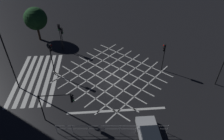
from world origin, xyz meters
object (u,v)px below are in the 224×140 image
Objects in this scene: traffic_light_sw_cross at (62,35)px; street_tree_near at (36,22)px; traffic_light_median_south at (51,53)px; traffic_light_sw_main at (59,32)px; traffic_light_median_north at (164,52)px; traffic_light_se_cross at (59,101)px; street_tree_far at (36,19)px; street_lamp_west at (5,49)px; waiting_car at (150,138)px.

street_tree_near is (-3.82, -4.43, 0.41)m from traffic_light_sw_cross.
traffic_light_median_south is 1.10× the size of traffic_light_sw_main.
traffic_light_median_north is 1.14× the size of traffic_light_se_cross.
traffic_light_sw_cross is at bearing 85.51° from traffic_light_median_south.
street_tree_near is at bearing 11.46° from street_tree_far.
street_tree_far is at bearing 108.53° from traffic_light_se_cross.
traffic_light_sw_cross is 0.45× the size of street_lamp_west.
traffic_light_median_north is at bearing 61.13° from street_tree_near.
traffic_light_sw_main is at bearing -25.13° from traffic_light_median_north.
street_tree_far is at bearing -131.19° from traffic_light_sw_main.
street_tree_near is at bearing -179.95° from street_lamp_west.
waiting_car is (10.58, 9.82, -2.61)m from traffic_light_median_south.
street_lamp_west is at bearing 138.23° from traffic_light_se_cross.
street_lamp_west is 1.85× the size of waiting_car.
traffic_light_sw_cross is at bearing -24.14° from traffic_light_median_north.
street_lamp_west is (2.20, -17.72, 2.57)m from traffic_light_median_north.
traffic_light_sw_main is at bearing 50.27° from street_tree_near.
traffic_light_median_north is 0.72× the size of street_tree_far.
street_tree_near is at bearing 139.26° from traffic_light_sw_cross.
traffic_light_se_cross is 0.41× the size of street_lamp_west.
street_lamp_west is at bearing -118.44° from traffic_light_sw_cross.
street_lamp_west is 1.55× the size of street_tree_far.
traffic_light_sw_main is at bearing 155.02° from street_lamp_west.
street_lamp_west is at bearing 58.75° from waiting_car.
street_tree_near reaches higher than traffic_light_sw_main.
traffic_light_sw_cross is 0.66m from traffic_light_sw_main.
street_tree_far is at bearing -168.54° from street_tree_near.
traffic_light_median_south is at bearing 119.33° from street_lamp_west.
street_tree_near reaches higher than traffic_light_median_north.
traffic_light_se_cross is 0.75× the size of waiting_car.
traffic_light_sw_cross is 5.98m from traffic_light_median_south.
traffic_light_median_south is 10.76m from street_tree_far.
traffic_light_se_cross is at bearing 48.23° from street_lamp_west.
traffic_light_sw_main reaches higher than traffic_light_median_north.
street_lamp_west is 12.19m from street_tree_near.
traffic_light_median_north is at bearing 64.87° from traffic_light_sw_main.
traffic_light_se_cross reaches higher than waiting_car.
street_lamp_west is 1.91× the size of street_tree_near.
traffic_light_median_south is 13.77m from traffic_light_median_north.
traffic_light_sw_main reaches higher than traffic_light_sw_cross.
traffic_light_median_south is 0.54× the size of street_lamp_west.
street_lamp_west reaches higher than street_tree_near.
traffic_light_se_cross is 8.21m from street_lamp_west.
waiting_car is at bearing -47.14° from traffic_light_median_south.
waiting_car is (16.99, 9.75, -2.34)m from traffic_light_sw_main.
traffic_light_median_south reaches higher than traffic_light_se_cross.
street_tree_near is at bearing 112.11° from traffic_light_median_south.
street_tree_near is (-11.98, -0.01, -2.24)m from street_lamp_west.
traffic_light_median_south is 6.41m from traffic_light_sw_main.
traffic_light_sw_cross is 1.11× the size of traffic_light_se_cross.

